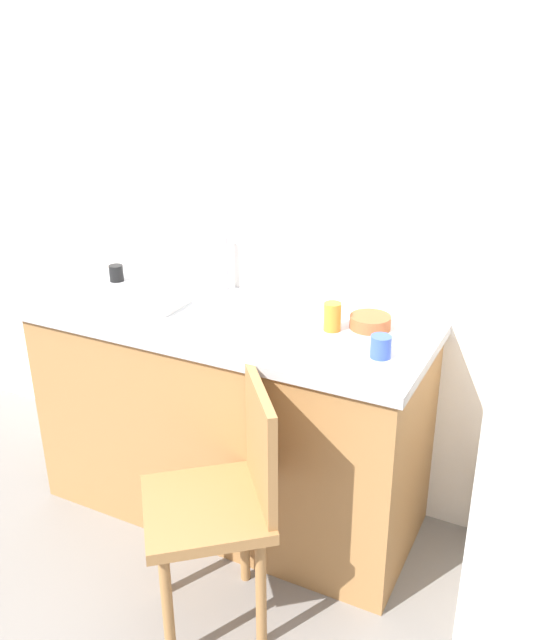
{
  "coord_description": "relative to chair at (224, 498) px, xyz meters",
  "views": [
    {
      "loc": [
        1.02,
        -1.37,
        1.88
      ],
      "look_at": [
        0.05,
        0.6,
        0.94
      ],
      "focal_mm": 37.29,
      "sensor_mm": 36.0,
      "label": 1
    }
  ],
  "objects": [
    {
      "name": "ground_plane",
      "position": [
        -0.08,
        -0.12,
        -0.5
      ],
      "size": [
        8.0,
        8.0,
        0.0
      ],
      "primitive_type": "plane",
      "color": "gray"
    },
    {
      "name": "back_wall",
      "position": [
        -0.08,
        0.88,
        0.73
      ],
      "size": [
        4.8,
        0.1,
        2.46
      ],
      "primitive_type": "cube",
      "color": "white",
      "rests_on": "ground_plane"
    },
    {
      "name": "cabinet_base",
      "position": [
        -0.28,
        0.53,
        -0.07
      ],
      "size": [
        1.54,
        0.6,
        0.85
      ],
      "primitive_type": "cube",
      "color": "#A87542",
      "rests_on": "ground_plane"
    },
    {
      "name": "countertop",
      "position": [
        -0.28,
        0.53,
        0.37
      ],
      "size": [
        1.58,
        0.64,
        0.04
      ],
      "primitive_type": "cube",
      "color": "#B7B7BC",
      "rests_on": "cabinet_base"
    },
    {
      "name": "faucet",
      "position": [
        -0.43,
        0.78,
        0.51
      ],
      "size": [
        0.02,
        0.02,
        0.24
      ],
      "primitive_type": "cylinder",
      "color": "#B7B7BC",
      "rests_on": "countertop"
    },
    {
      "name": "chair",
      "position": [
        0.0,
        0.0,
        0.0
      ],
      "size": [
        0.56,
        0.56,
        0.89
      ],
      "rotation": [
        0.0,
        0.0,
        -0.88
      ],
      "color": "#A87542",
      "rests_on": "ground_plane"
    },
    {
      "name": "dish_tray",
      "position": [
        -0.63,
        0.5,
        0.42
      ],
      "size": [
        0.28,
        0.2,
        0.05
      ],
      "primitive_type": "cube",
      "color": "white",
      "rests_on": "countertop"
    },
    {
      "name": "terracotta_bowl",
      "position": [
        0.25,
        0.66,
        0.42
      ],
      "size": [
        0.15,
        0.15,
        0.05
      ],
      "primitive_type": "cylinder",
      "color": "#B25B33",
      "rests_on": "countertop"
    },
    {
      "name": "cup_orange",
      "position": [
        0.13,
        0.58,
        0.45
      ],
      "size": [
        0.06,
        0.06,
        0.11
      ],
      "primitive_type": "cylinder",
      "color": "orange",
      "rests_on": "countertop"
    },
    {
      "name": "cup_blue",
      "position": [
        0.36,
        0.45,
        0.43
      ],
      "size": [
        0.07,
        0.07,
        0.08
      ],
      "primitive_type": "cylinder",
      "color": "blue",
      "rests_on": "countertop"
    },
    {
      "name": "cup_black",
      "position": [
        -0.93,
        0.66,
        0.43
      ],
      "size": [
        0.06,
        0.06,
        0.07
      ],
      "primitive_type": "cylinder",
      "color": "black",
      "rests_on": "countertop"
    }
  ]
}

